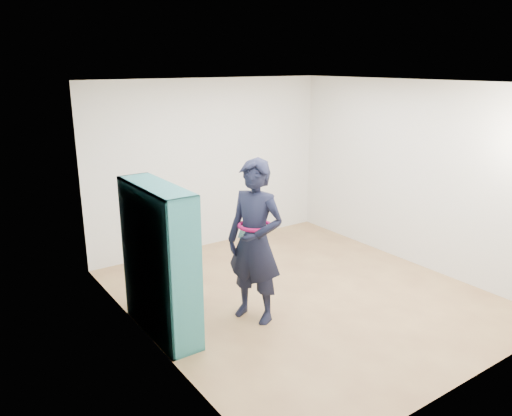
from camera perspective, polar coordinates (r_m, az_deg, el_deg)
floor at (r=6.43m, az=5.24°, el=-9.75°), size 4.50×4.50×0.00m
ceiling at (r=5.78m, az=5.92°, el=14.08°), size 4.50×4.50×0.00m
wall_left at (r=4.97m, az=-12.39°, el=-1.87°), size 0.02×4.50×2.60m
wall_right at (r=7.39m, az=17.52°, el=3.72°), size 0.02×4.50×2.60m
wall_back at (r=7.78m, az=-5.22°, el=5.00°), size 4.00×0.02×2.60m
wall_front at (r=4.58m, az=24.06°, el=-4.52°), size 4.00×0.02×2.60m
bookshelf at (r=5.35m, az=-11.20°, el=-6.19°), size 0.36×1.23×1.63m
person at (r=5.49m, az=-0.11°, el=-3.86°), size 0.68×0.79×1.84m
smartphone at (r=5.37m, az=-1.63°, el=-2.98°), size 0.06×0.08×0.13m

